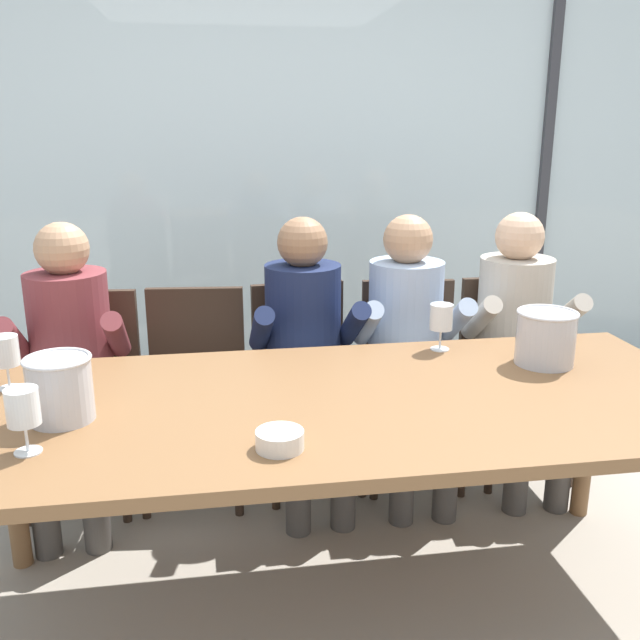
% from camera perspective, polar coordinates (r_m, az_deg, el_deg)
% --- Properties ---
extents(ground, '(14.00, 14.00, 0.00)m').
position_cam_1_polar(ground, '(3.35, -1.79, -11.83)').
color(ground, '#9E9384').
extents(window_glass_panel, '(7.60, 0.03, 2.60)m').
position_cam_1_polar(window_glass_panel, '(4.17, -4.12, 12.35)').
color(window_glass_panel, silver).
rests_on(window_glass_panel, ground).
extents(window_mullion_right, '(0.06, 0.06, 2.60)m').
position_cam_1_polar(window_mullion_right, '(4.63, 17.98, 11.99)').
color(window_mullion_right, '#38383D').
rests_on(window_mullion_right, ground).
extents(hillside_vineyard, '(13.60, 2.40, 1.79)m').
position_cam_1_polar(hillside_vineyard, '(7.81, -6.47, 11.01)').
color(hillside_vineyard, '#386633').
rests_on(hillside_vineyard, ground).
extents(dining_table, '(2.40, 1.01, 0.75)m').
position_cam_1_polar(dining_table, '(2.16, 1.47, -8.08)').
color(dining_table, brown).
rests_on(dining_table, ground).
extents(chair_near_curtain, '(0.48, 0.48, 0.87)m').
position_cam_1_polar(chair_near_curtain, '(3.11, -18.64, -4.70)').
color(chair_near_curtain, '#332319').
rests_on(chair_near_curtain, ground).
extents(chair_left_of_center, '(0.48, 0.48, 0.87)m').
position_cam_1_polar(chair_left_of_center, '(3.05, -10.22, -4.54)').
color(chair_left_of_center, '#332319').
rests_on(chair_left_of_center, ground).
extents(chair_center, '(0.48, 0.48, 0.87)m').
position_cam_1_polar(chair_center, '(3.10, -1.37, -3.95)').
color(chair_center, '#332319').
rests_on(chair_center, ground).
extents(chair_right_of_center, '(0.48, 0.48, 0.87)m').
position_cam_1_polar(chair_right_of_center, '(3.17, 7.39, -3.62)').
color(chair_right_of_center, '#332319').
rests_on(chair_right_of_center, ground).
extents(chair_near_window_right, '(0.44, 0.44, 0.87)m').
position_cam_1_polar(chair_near_window_right, '(3.32, 15.39, -3.13)').
color(chair_near_window_right, '#332319').
rests_on(chair_near_window_right, ground).
extents(person_maroon_top, '(0.47, 0.62, 1.19)m').
position_cam_1_polar(person_maroon_top, '(2.92, -19.92, -2.63)').
color(person_maroon_top, brown).
rests_on(person_maroon_top, ground).
extents(person_navy_polo, '(0.47, 0.62, 1.19)m').
position_cam_1_polar(person_navy_polo, '(2.89, -1.15, -1.84)').
color(person_navy_polo, '#192347').
rests_on(person_navy_polo, ground).
extents(person_pale_blue_shirt, '(0.47, 0.62, 1.19)m').
position_cam_1_polar(person_pale_blue_shirt, '(2.98, 7.33, -1.41)').
color(person_pale_blue_shirt, '#9EB2D1').
rests_on(person_pale_blue_shirt, ground).
extents(person_beige_jumper, '(0.48, 0.62, 1.19)m').
position_cam_1_polar(person_beige_jumper, '(3.15, 16.04, -0.94)').
color(person_beige_jumper, '#B7AD9E').
rests_on(person_beige_jumper, ground).
extents(ice_bucket_primary, '(0.21, 0.21, 0.19)m').
position_cam_1_polar(ice_bucket_primary, '(2.52, 18.08, -1.32)').
color(ice_bucket_primary, '#B7B7BC').
rests_on(ice_bucket_primary, dining_table).
extents(ice_bucket_secondary, '(0.19, 0.19, 0.19)m').
position_cam_1_polar(ice_bucket_secondary, '(2.09, -20.61, -5.23)').
color(ice_bucket_secondary, '#B7B7BC').
rests_on(ice_bucket_secondary, dining_table).
extents(tasting_bowl, '(0.13, 0.13, 0.05)m').
position_cam_1_polar(tasting_bowl, '(1.82, -3.33, -9.81)').
color(tasting_bowl, silver).
rests_on(tasting_bowl, dining_table).
extents(wine_glass_by_left_taster, '(0.08, 0.08, 0.17)m').
position_cam_1_polar(wine_glass_by_left_taster, '(1.91, -23.27, -6.68)').
color(wine_glass_by_left_taster, silver).
rests_on(wine_glass_by_left_taster, dining_table).
extents(wine_glass_near_bucket, '(0.08, 0.08, 0.17)m').
position_cam_1_polar(wine_glass_near_bucket, '(2.58, 9.94, 0.08)').
color(wine_glass_near_bucket, silver).
rests_on(wine_glass_near_bucket, dining_table).
extents(wine_glass_center_pour, '(0.08, 0.08, 0.17)m').
position_cam_1_polar(wine_glass_center_pour, '(2.38, -24.48, -2.40)').
color(wine_glass_center_pour, silver).
rests_on(wine_glass_center_pour, dining_table).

